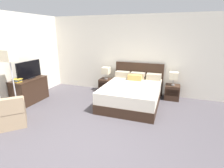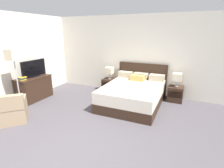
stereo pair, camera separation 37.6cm
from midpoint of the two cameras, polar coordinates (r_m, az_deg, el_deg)
ground_plane at (r=3.58m, az=-9.13°, el=-20.64°), size 11.00×11.00×0.00m
wall_back at (r=6.31m, az=9.07°, el=9.24°), size 7.36×0.06×2.73m
wall_left at (r=6.18m, az=-26.60°, el=7.55°), size 0.06×5.47×2.73m
bed at (r=5.44m, az=8.92°, el=-3.17°), size 1.70×2.15×1.12m
nightstand_left at (r=6.53m, az=0.80°, el=-0.39°), size 0.46×0.44×0.49m
nightstand_right at (r=6.04m, az=21.67°, el=-3.03°), size 0.46×0.44×0.49m
table_lamp_left at (r=6.39m, az=0.83°, el=4.39°), size 0.27×0.27×0.44m
table_lamp_right at (r=5.89m, az=22.25°, el=2.08°), size 0.27×0.27×0.44m
dresser at (r=6.22m, az=-22.51°, el=-1.17°), size 0.56×1.11×0.75m
tv at (r=6.13m, az=-22.57°, el=4.63°), size 0.18×0.94×0.54m
book_red_cover at (r=5.87m, az=-25.71°, el=1.33°), size 0.22×0.20×0.04m
book_blue_cover at (r=5.87m, az=-25.83°, el=1.69°), size 0.22×0.20×0.04m
book_small_top at (r=5.85m, az=-25.79°, el=1.96°), size 0.25×0.21×0.02m
armchair_by_window at (r=4.93m, az=-28.17°, el=-7.78°), size 0.97×0.97×0.76m
floor_lamp at (r=5.30m, az=-27.67°, el=7.04°), size 0.30×0.30×1.73m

